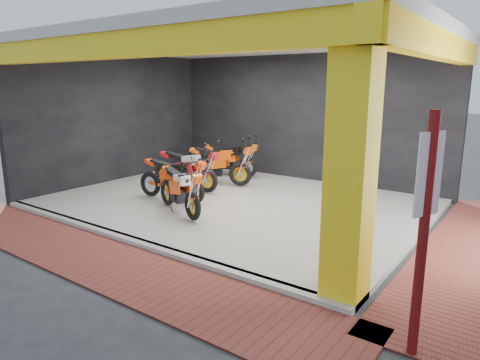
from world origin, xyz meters
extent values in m
plane|color=#2D2D30|center=(0.00, 0.00, 0.00)|extent=(80.00, 80.00, 0.00)
cube|color=silver|center=(0.00, 2.00, 0.05)|extent=(8.00, 6.00, 0.10)
cube|color=beige|center=(0.00, 2.00, 3.60)|extent=(8.40, 6.40, 0.20)
cube|color=black|center=(0.00, 5.10, 1.75)|extent=(8.20, 0.20, 3.50)
cube|color=black|center=(-4.10, 2.00, 1.75)|extent=(0.20, 6.20, 3.50)
cube|color=yellow|center=(3.75, -0.75, 1.75)|extent=(0.50, 0.50, 3.50)
cube|color=yellow|center=(0.00, -1.00, 3.30)|extent=(8.40, 0.30, 0.40)
cube|color=yellow|center=(4.00, 2.00, 3.30)|extent=(0.30, 6.40, 0.40)
cube|color=silver|center=(0.00, -1.02, 0.05)|extent=(8.00, 0.20, 0.10)
cube|color=brown|center=(0.00, -1.80, 0.01)|extent=(9.00, 1.40, 0.03)
cube|color=brown|center=(4.80, 2.00, 0.01)|extent=(1.40, 7.00, 0.03)
cylinder|color=maroon|center=(4.76, -1.43, 1.24)|extent=(0.10, 0.10, 2.48)
cube|color=white|center=(4.76, -1.43, 1.89)|extent=(0.16, 0.33, 0.79)
camera|label=1|loc=(5.60, -5.58, 2.70)|focal=32.00mm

